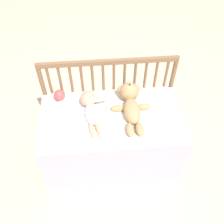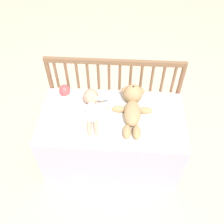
# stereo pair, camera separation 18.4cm
# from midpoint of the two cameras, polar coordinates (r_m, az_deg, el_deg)

# --- Properties ---
(ground_plane) EXTENTS (12.00, 12.00, 0.00)m
(ground_plane) POSITION_cam_midpoint_polar(r_m,az_deg,el_deg) (2.32, -2.30, -10.04)
(ground_plane) COLOR #C6B293
(crib_mattress) EXTENTS (1.10, 0.59, 0.54)m
(crib_mattress) POSITION_cam_midpoint_polar(r_m,az_deg,el_deg) (2.10, -2.52, -6.18)
(crib_mattress) COLOR #EDB7C6
(crib_mattress) RESTS_ON ground_plane
(crib_rail) EXTENTS (1.10, 0.04, 0.83)m
(crib_rail) POSITION_cam_midpoint_polar(r_m,az_deg,el_deg) (2.07, -3.34, 6.30)
(crib_rail) COLOR brown
(crib_rail) RESTS_ON ground_plane
(blanket) EXTENTS (0.85, 0.55, 0.01)m
(blanket) POSITION_cam_midpoint_polar(r_m,az_deg,el_deg) (1.89, -2.38, -1.34)
(blanket) COLOR white
(blanket) RESTS_ON crib_mattress
(teddy_bear) EXTENTS (0.32, 0.48, 0.16)m
(teddy_bear) POSITION_cam_midpoint_polar(r_m,az_deg,el_deg) (1.91, 1.56, 1.97)
(teddy_bear) COLOR tan
(teddy_bear) RESTS_ON crib_mattress
(baby) EXTENTS (0.30, 0.41, 0.13)m
(baby) POSITION_cam_midpoint_polar(r_m,az_deg,el_deg) (1.90, -7.80, 0.69)
(baby) COLOR white
(baby) RESTS_ON crib_mattress
(toy_ball) EXTENTS (0.09, 0.09, 0.09)m
(toy_ball) POSITION_cam_midpoint_polar(r_m,az_deg,el_deg) (2.05, -14.44, 3.60)
(toy_ball) COLOR #DB4C4C
(toy_ball) RESTS_ON crib_mattress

